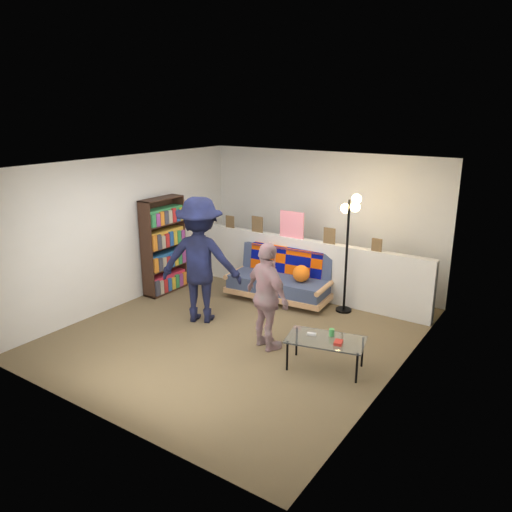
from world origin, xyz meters
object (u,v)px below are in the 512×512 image
Objects in this scene: bookshelf at (164,249)px; person_right at (267,297)px; coffee_table at (326,341)px; person_left at (200,260)px; futon_sofa at (282,279)px; floor_lamp at (350,230)px.

bookshelf is 2.78m from person_right.
person_left reaches higher than coffee_table.
futon_sofa is 1.73× the size of coffee_table.
coffee_table is 0.55× the size of person_left.
floor_lamp is 1.27× the size of person_right.
person_right is at bearing 175.72° from coffee_table.
bookshelf is (-1.89, -0.83, 0.43)m from futon_sofa.
coffee_table is 2.14m from floor_lamp.
floor_lamp is at bearing 106.58° from coffee_table.
bookshelf is 1.60× the size of coffee_table.
person_right is at bearing -17.26° from bookshelf.
person_left is (-1.69, -1.54, -0.38)m from floor_lamp.
coffee_table is (3.56, -0.89, -0.40)m from bookshelf.
person_right is (1.33, -0.24, -0.21)m from person_left.
coffee_table is (1.67, -1.72, 0.02)m from futon_sofa.
futon_sofa is at bearing -173.97° from floor_lamp.
person_right is (-0.90, 0.07, 0.36)m from coffee_table.
person_left is (-0.56, -1.42, 0.60)m from futon_sofa.
bookshelf is at bearing 5.55° from person_right.
person_right reaches higher than futon_sofa.
bookshelf is 0.88× the size of person_left.
coffee_table is 0.71× the size of person_right.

